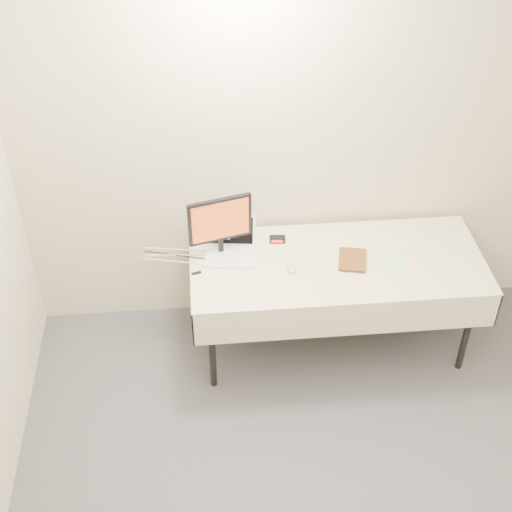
{
  "coord_description": "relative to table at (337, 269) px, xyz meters",
  "views": [
    {
      "loc": [
        -0.83,
        -1.36,
        3.58
      ],
      "look_at": [
        -0.52,
        1.99,
        0.86
      ],
      "focal_mm": 50.0,
      "sensor_mm": 36.0,
      "label": 1
    }
  ],
  "objects": [
    {
      "name": "back_wall",
      "position": [
        0.0,
        0.45,
        0.67
      ],
      "size": [
        4.0,
        0.1,
        2.7
      ],
      "primitive_type": "cube",
      "color": "beige",
      "rests_on": "ground"
    },
    {
      "name": "table",
      "position": [
        0.0,
        0.0,
        0.0
      ],
      "size": [
        1.86,
        0.81,
        0.74
      ],
      "color": "black",
      "rests_on": "ground"
    },
    {
      "name": "laptop",
      "position": [
        -0.66,
        0.15,
        0.11
      ],
      "size": [
        0.35,
        0.33,
        0.21
      ],
      "rotation": [
        0.0,
        0.0,
        -0.13
      ],
      "color": "white",
      "rests_on": "table"
    },
    {
      "name": "monitor",
      "position": [
        -0.73,
        0.14,
        0.31
      ],
      "size": [
        0.4,
        0.17,
        0.42
      ],
      "rotation": [
        0.0,
        0.0,
        0.26
      ],
      "color": "black",
      "rests_on": "table"
    },
    {
      "name": "book",
      "position": [
        0.01,
        0.01,
        0.18
      ],
      "size": [
        0.17,
        0.06,
        0.23
      ],
      "primitive_type": "imported",
      "rotation": [
        0.0,
        0.0,
        -0.22
      ],
      "color": "#9B541C",
      "rests_on": "table"
    },
    {
      "name": "alarm_clock",
      "position": [
        -0.36,
        0.23,
        0.08
      ],
      "size": [
        0.11,
        0.05,
        0.04
      ],
      "rotation": [
        0.0,
        0.0,
        -0.1
      ],
      "color": "black",
      "rests_on": "table"
    },
    {
      "name": "clicker",
      "position": [
        -0.3,
        -0.06,
        0.07
      ],
      "size": [
        0.07,
        0.11,
        0.02
      ],
      "primitive_type": "ellipsoid",
      "rotation": [
        0.0,
        0.0,
        0.26
      ],
      "color": "silver",
      "rests_on": "table"
    },
    {
      "name": "paper_form",
      "position": [
        0.37,
        -0.06,
        0.06
      ],
      "size": [
        0.16,
        0.33,
        0.0
      ],
      "primitive_type": "cube",
      "rotation": [
        0.0,
        0.0,
        -0.14
      ],
      "color": "#B5E2B3",
      "rests_on": "table"
    },
    {
      "name": "usb_dongle",
      "position": [
        -0.89,
        -0.04,
        0.07
      ],
      "size": [
        0.06,
        0.03,
        0.01
      ],
      "primitive_type": "cube",
      "rotation": [
        0.0,
        0.0,
        0.24
      ],
      "color": "black",
      "rests_on": "table"
    }
  ]
}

